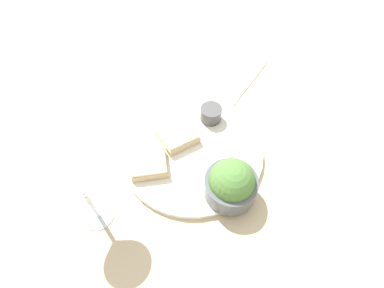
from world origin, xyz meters
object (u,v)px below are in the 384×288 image
cheese_toast_far (149,164)px  fork (250,82)px  wine_glass (79,186)px  sauce_ramekin (211,113)px  salad_bowl (231,183)px  cheese_toast_near (178,136)px

cheese_toast_far → fork: bearing=31.9°
wine_glass → sauce_ramekin: bearing=30.1°
sauce_ramekin → wine_glass: size_ratio=0.29×
fork → cheese_toast_far: bearing=-148.1°
salad_bowl → cheese_toast_near: 0.17m
cheese_toast_far → wine_glass: 0.17m
sauce_ramekin → fork: 0.18m
salad_bowl → sauce_ramekin: size_ratio=2.08×
fork → wine_glass: bearing=-148.2°
cheese_toast_far → fork: 0.36m
sauce_ramekin → wine_glass: (-0.28, -0.16, 0.09)m
salad_bowl → wine_glass: wine_glass is taller
salad_bowl → sauce_ramekin: bearing=83.3°
cheese_toast_near → cheese_toast_far: same height
cheese_toast_far → cheese_toast_near: bearing=35.5°
salad_bowl → cheese_toast_near: size_ratio=1.13×
sauce_ramekin → fork: size_ratio=0.33×
sauce_ramekin → cheese_toast_near: sauce_ramekin is taller
cheese_toast_far → fork: cheese_toast_far is taller
sauce_ramekin → wine_glass: wine_glass is taller
cheese_toast_near → wine_glass: wine_glass is taller
salad_bowl → cheese_toast_near: salad_bowl is taller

